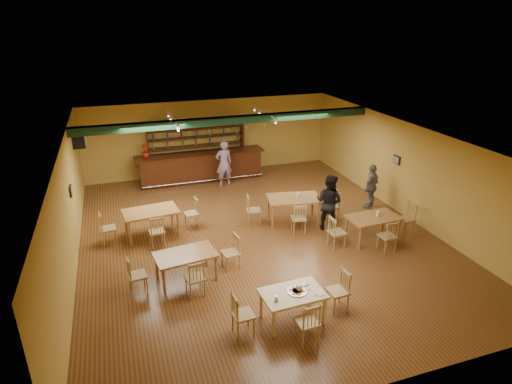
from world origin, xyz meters
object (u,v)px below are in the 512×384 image
object	(u,v)px
dining_table_a	(152,223)
dining_table_d	(372,228)
patron_bar	(224,163)
bar_counter	(201,167)
dining_table_b	(293,209)
near_table	(292,306)
patron_right_a	(329,202)
dining_table_c	(186,267)

from	to	relation	value
dining_table_a	dining_table_d	distance (m)	6.46
dining_table_a	patron_bar	xyz separation A→B (m)	(3.07, 3.25, 0.49)
bar_counter	dining_table_b	size ratio (longest dim) A/B	3.09
dining_table_b	dining_table_a	bearing A→B (deg)	-175.69
patron_bar	dining_table_d	bearing A→B (deg)	113.00
near_table	patron_bar	xyz separation A→B (m)	(0.66, 8.18, 0.53)
bar_counter	patron_bar	size ratio (longest dim) A/B	2.84
dining_table_b	patron_bar	bearing A→B (deg)	119.53
patron_bar	patron_right_a	distance (m)	4.99
patron_right_a	dining_table_a	bearing A→B (deg)	40.28
dining_table_a	near_table	xyz separation A→B (m)	(2.41, -4.94, -0.04)
dining_table_a	dining_table_b	world-z (taller)	dining_table_b
dining_table_c	patron_right_a	size ratio (longest dim) A/B	0.83
dining_table_a	near_table	bearing A→B (deg)	-69.57
dining_table_d	near_table	world-z (taller)	dining_table_d
bar_counter	dining_table_a	size ratio (longest dim) A/B	3.21
bar_counter	dining_table_d	size ratio (longest dim) A/B	3.42
near_table	patron_right_a	distance (m)	4.57
patron_bar	near_table	bearing A→B (deg)	80.63
bar_counter	dining_table_a	xyz separation A→B (m)	(-2.34, -4.07, -0.18)
patron_right_a	near_table	bearing A→B (deg)	107.67
dining_table_d	dining_table_b	bearing A→B (deg)	129.88
dining_table_c	dining_table_d	size ratio (longest dim) A/B	0.99
dining_table_d	patron_right_a	world-z (taller)	patron_right_a
dining_table_d	near_table	bearing A→B (deg)	-146.80
near_table	patron_bar	distance (m)	8.23
dining_table_b	near_table	distance (m)	4.84
dining_table_c	near_table	world-z (taller)	dining_table_c
dining_table_a	dining_table_c	size ratio (longest dim) A/B	1.07
dining_table_c	patron_right_a	bearing A→B (deg)	9.59
bar_counter	dining_table_a	world-z (taller)	bar_counter
bar_counter	near_table	xyz separation A→B (m)	(0.07, -9.01, -0.21)
dining_table_c	patron_bar	bearing A→B (deg)	59.73
dining_table_d	patron_bar	xyz separation A→B (m)	(-2.95, 5.60, 0.52)
dining_table_b	bar_counter	bearing A→B (deg)	124.45
dining_table_d	patron_right_a	xyz separation A→B (m)	(-0.89, 1.06, 0.51)
dining_table_a	dining_table_c	bearing A→B (deg)	-83.99
bar_counter	patron_right_a	bearing A→B (deg)	-62.53
dining_table_a	dining_table_c	distance (m)	2.75
dining_table_d	patron_right_a	bearing A→B (deg)	127.62
dining_table_d	patron_bar	bearing A→B (deg)	115.39
dining_table_a	dining_table_b	xyz separation A→B (m)	(4.33, -0.50, 0.02)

